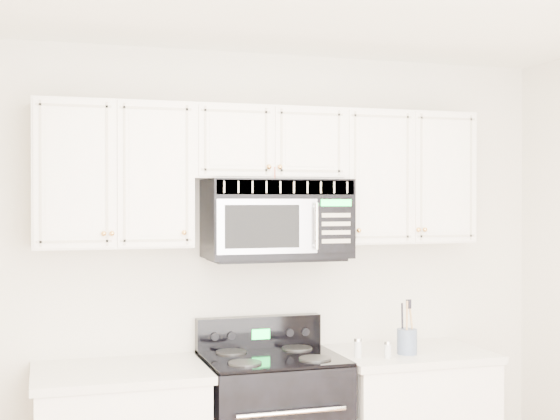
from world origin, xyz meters
name	(u,v)px	position (x,y,z in m)	size (l,w,h in m)	color
room	(388,331)	(0.00, 0.00, 1.30)	(3.51, 3.51, 2.61)	brown
upper_cabinets	(265,169)	(0.00, 1.58, 1.93)	(2.44, 0.37, 0.75)	silver
microwave	(276,219)	(0.06, 1.55, 1.66)	(0.78, 0.44, 0.43)	black
utensil_crock	(407,341)	(0.74, 1.35, 0.99)	(0.11, 0.11, 0.30)	slate
shaker_salt	(358,348)	(0.45, 1.34, 0.97)	(0.04, 0.04, 0.10)	silver
shaker_pepper	(388,350)	(0.59, 1.27, 0.97)	(0.04, 0.04, 0.09)	silver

